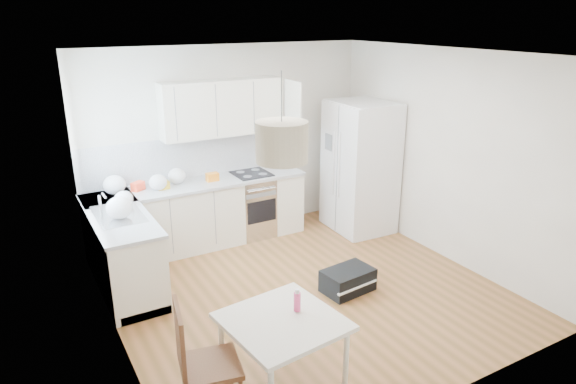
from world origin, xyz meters
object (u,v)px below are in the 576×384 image
object	(u,v)px
dining_chair	(211,363)
gym_bag	(348,280)
refrigerator	(361,167)
dining_table	(283,327)

from	to	relation	value
dining_chair	gym_bag	xyz separation A→B (m)	(2.12, 1.10, -0.39)
gym_bag	refrigerator	bearing A→B (deg)	43.13
dining_table	gym_bag	distance (m)	1.91
dining_chair	gym_bag	world-z (taller)	dining_chair
refrigerator	gym_bag	xyz separation A→B (m)	(-1.27, -1.48, -0.82)
dining_table	dining_chair	distance (m)	0.65
refrigerator	gym_bag	distance (m)	2.12
gym_bag	dining_chair	bearing A→B (deg)	-158.75
dining_table	refrigerator	bearing A→B (deg)	36.70
refrigerator	dining_table	distance (m)	3.79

